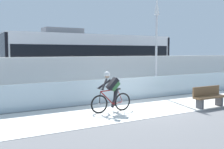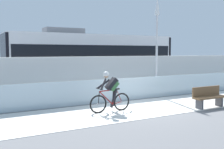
# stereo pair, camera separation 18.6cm
# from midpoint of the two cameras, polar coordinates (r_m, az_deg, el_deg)

# --- Properties ---
(ground_plane) EXTENTS (200.00, 200.00, 0.00)m
(ground_plane) POSITION_cam_midpoint_polar(r_m,az_deg,el_deg) (11.57, 6.96, -6.98)
(ground_plane) COLOR slate
(bike_path_deck) EXTENTS (32.00, 3.20, 0.01)m
(bike_path_deck) POSITION_cam_midpoint_polar(r_m,az_deg,el_deg) (11.57, 6.96, -6.95)
(bike_path_deck) COLOR silver
(bike_path_deck) RESTS_ON ground
(glass_parapet) EXTENTS (32.00, 0.05, 1.09)m
(glass_parapet) POSITION_cam_midpoint_polar(r_m,az_deg,el_deg) (12.98, 2.09, -3.19)
(glass_parapet) COLOR silver
(glass_parapet) RESTS_ON ground
(concrete_barrier_wall) EXTENTS (32.00, 0.36, 2.12)m
(concrete_barrier_wall) POSITION_cam_midpoint_polar(r_m,az_deg,el_deg) (14.47, -1.68, -0.31)
(concrete_barrier_wall) COLOR silver
(concrete_barrier_wall) RESTS_ON ground
(tram_rail_near) EXTENTS (32.00, 0.08, 0.01)m
(tram_rail_near) POSITION_cam_midpoint_polar(r_m,az_deg,el_deg) (16.81, -5.67, -3.22)
(tram_rail_near) COLOR #595654
(tram_rail_near) RESTS_ON ground
(tram_rail_far) EXTENTS (32.00, 0.08, 0.01)m
(tram_rail_far) POSITION_cam_midpoint_polar(r_m,az_deg,el_deg) (18.11, -7.53, -2.64)
(tram_rail_far) COLOR #595654
(tram_rail_far) RESTS_ON ground
(tram) EXTENTS (11.06, 2.54, 3.81)m
(tram) POSITION_cam_midpoint_polar(r_m,az_deg,el_deg) (17.58, -4.62, 3.33)
(tram) COLOR silver
(tram) RESTS_ON ground
(cyclist_on_bike) EXTENTS (1.77, 0.58, 1.61)m
(cyclist_on_bike) POSITION_cam_midpoint_polar(r_m,az_deg,el_deg) (10.49, -0.65, -3.83)
(cyclist_on_bike) COLOR black
(cyclist_on_bike) RESTS_ON ground
(lamp_post_antenna) EXTENTS (0.28, 0.28, 5.20)m
(lamp_post_antenna) POSITION_cam_midpoint_polar(r_m,az_deg,el_deg) (14.42, 9.12, 8.50)
(lamp_post_antenna) COLOR gray
(lamp_post_antenna) RESTS_ON ground
(bench) EXTENTS (1.60, 0.45, 0.89)m
(bench) POSITION_cam_midpoint_polar(r_m,az_deg,el_deg) (12.12, 19.53, -4.38)
(bench) COLOR brown
(bench) RESTS_ON ground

